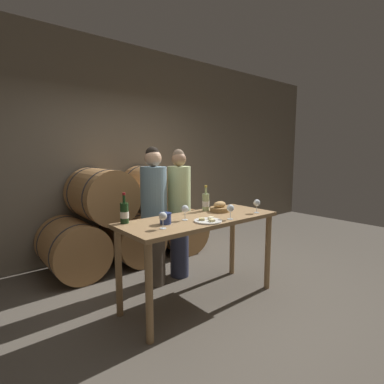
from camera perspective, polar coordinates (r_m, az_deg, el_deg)
ground_plane at (r=3.40m, az=1.53°, el=-19.88°), size 10.00×10.00×0.00m
stone_wall_back at (r=4.79m, az=-15.30°, el=7.76°), size 10.00×0.12×3.20m
barrel_stack at (r=4.40m, az=-11.81°, el=-5.10°), size 2.35×0.88×1.36m
tasting_table at (r=3.12m, az=1.58°, el=-7.14°), size 1.70×0.67×0.90m
person_left at (r=3.52m, az=-7.24°, el=-4.36°), size 0.30×0.30×1.63m
person_right at (r=3.73m, az=-2.44°, el=-3.82°), size 0.28×0.28×1.60m
wine_bottle_red at (r=2.89m, az=-12.75°, el=-3.90°), size 0.08×0.08×0.29m
wine_bottle_white at (r=3.41m, az=2.64°, el=-1.94°), size 0.08×0.08×0.29m
blue_crock at (r=2.81m, az=-5.05°, el=-4.93°), size 0.12×0.12×0.11m
bread_basket at (r=3.38m, az=5.30°, el=-3.02°), size 0.22×0.22×0.12m
cheese_plate at (r=2.90m, az=3.07°, el=-5.49°), size 0.27×0.27×0.04m
wine_glass_far_left at (r=2.63m, az=-5.57°, el=-4.68°), size 0.07×0.07×0.15m
wine_glass_left at (r=2.95m, az=-1.34°, el=-3.30°), size 0.07×0.07×0.15m
wine_glass_center at (r=3.01m, az=7.32°, el=-3.15°), size 0.07×0.07×0.15m
wine_glass_right at (r=3.37m, az=12.25°, el=-2.08°), size 0.07×0.07×0.15m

